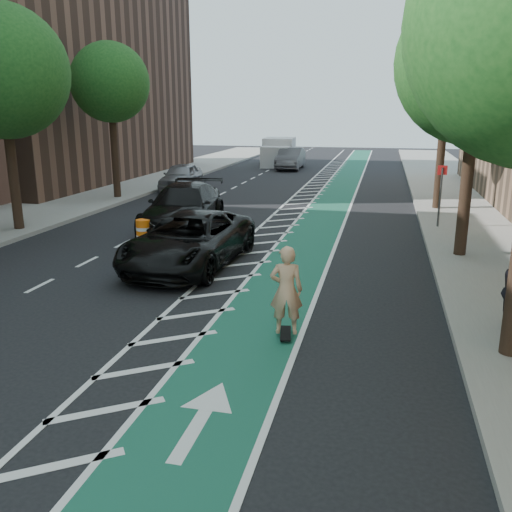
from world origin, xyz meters
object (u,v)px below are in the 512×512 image
(suv_far, at_px, (184,207))
(suv_near, at_px, (189,240))
(skateboarder, at_px, (286,290))
(barrel_a, at_px, (144,233))

(suv_far, bearing_deg, suv_near, -73.59)
(skateboarder, relative_size, suv_far, 0.31)
(suv_near, relative_size, barrel_a, 6.47)
(skateboarder, xyz_separation_m, suv_far, (-5.69, 9.35, -0.16))
(suv_near, distance_m, suv_far, 5.20)
(skateboarder, bearing_deg, barrel_a, -56.86)
(suv_near, xyz_separation_m, suv_far, (-1.99, 4.80, 0.07))
(suv_near, height_order, suv_far, suv_far)
(skateboarder, bearing_deg, suv_near, -60.37)
(suv_near, bearing_deg, suv_far, 115.79)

